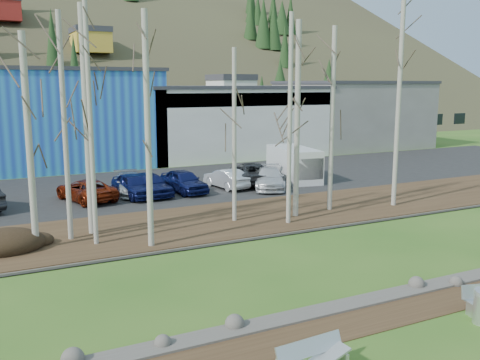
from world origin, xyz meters
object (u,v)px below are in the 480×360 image
car_5 (226,178)px  car_8 (150,184)px  van_white (295,164)px  car_6 (251,173)px  car_9 (184,181)px  car_4 (134,185)px  car_7 (269,178)px  car_3 (131,184)px  bench_damaged (313,358)px  car_2 (86,190)px

car_5 → car_8: (-5.30, -0.12, 0.08)m
car_5 → van_white: bearing=176.6°
car_6 → car_9: (-5.24, -0.73, -0.02)m
car_4 → car_7: bearing=-15.6°
van_white → car_5: bearing=-167.1°
car_5 → van_white: size_ratio=0.69×
car_6 → car_7: bearing=117.0°
car_7 → car_9: bearing=-165.6°
car_3 → car_6: (8.42, -0.30, 0.10)m
bench_damaged → car_7: (10.49, 20.37, 0.39)m
car_5 → car_9: 3.04m
car_2 → bench_damaged: bearing=76.8°
car_6 → bench_damaged: bearing=84.1°
car_3 → car_4: (-0.05, -1.03, 0.08)m
car_2 → car_4: size_ratio=1.09×
car_8 → bench_damaged: bearing=-104.3°
car_4 → car_6: 8.50m
car_8 → car_9: 2.26m
car_3 → car_7: car_7 is taller
car_3 → van_white: van_white is taller
car_3 → car_6: car_6 is taller
bench_damaged → car_2: size_ratio=0.42×
bench_damaged → car_6: size_ratio=0.36×
car_4 → car_8: (0.96, 0.00, 0.00)m
bench_damaged → car_3: (1.77, 22.69, 0.35)m
car_6 → car_5: bearing=34.2°
car_2 → car_9: size_ratio=1.09×
car_8 → car_9: bearing=-7.2°
car_5 → car_6: car_6 is taller
car_5 → car_7: (2.50, -1.40, 0.04)m
bench_damaged → car_8: bearing=79.6°
bench_damaged → car_2: 21.97m
bench_damaged → car_4: size_ratio=0.46×
car_2 → car_3: size_ratio=1.04×
car_3 → car_5: bearing=-1.9°
car_2 → van_white: bearing=164.5°
car_2 → car_7: bearing=156.1°
car_7 → van_white: size_ratio=0.83×
van_white → car_3: bearing=-173.3°
car_2 → car_4: bearing=158.1°
bench_damaged → car_4: 21.73m
car_5 → car_3: bearing=-15.2°
bench_damaged → car_7: car_7 is taller
car_2 → car_8: (3.82, -0.29, 0.08)m
bench_damaged → van_white: (13.60, 22.11, 0.88)m
car_6 → car_8: size_ratio=1.27×
bench_damaged → car_2: (-1.13, 21.94, 0.35)m
bench_damaged → car_7: size_ratio=0.41×
car_4 → car_9: same height
car_8 → car_7: bearing=-16.6°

